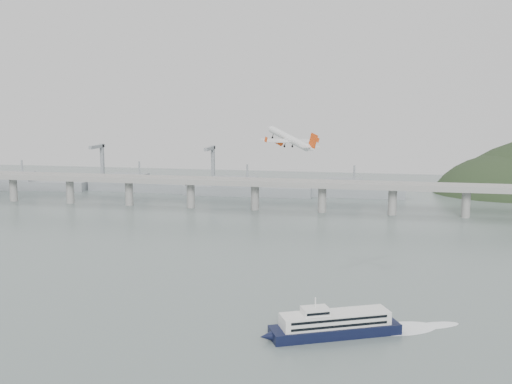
# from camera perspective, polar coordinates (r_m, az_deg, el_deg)

# --- Properties ---
(ground) EXTENTS (900.00, 900.00, 0.00)m
(ground) POSITION_cam_1_polar(r_m,az_deg,el_deg) (251.41, -2.52, -10.01)
(ground) COLOR slate
(ground) RESTS_ON ground
(bridge) EXTENTS (800.00, 22.00, 23.90)m
(bridge) POSITION_cam_1_polar(r_m,az_deg,el_deg) (439.60, 3.59, 0.43)
(bridge) COLOR gray
(bridge) RESTS_ON ground
(distant_fleet) EXTENTS (453.00, 60.90, 40.00)m
(distant_fleet) POSITION_cam_1_polar(r_m,az_deg,el_deg) (545.06, -11.72, 0.65)
(distant_fleet) COLOR gray
(distant_fleet) RESTS_ON ground
(ferry) EXTENTS (70.12, 37.57, 14.15)m
(ferry) POSITION_cam_1_polar(r_m,az_deg,el_deg) (214.01, 7.53, -12.40)
(ferry) COLOR black
(ferry) RESTS_ON ground
(airliner) EXTENTS (34.66, 33.07, 14.93)m
(airliner) POSITION_cam_1_polar(r_m,az_deg,el_deg) (327.89, 3.26, 5.05)
(airliner) COLOR silver
(airliner) RESTS_ON ground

